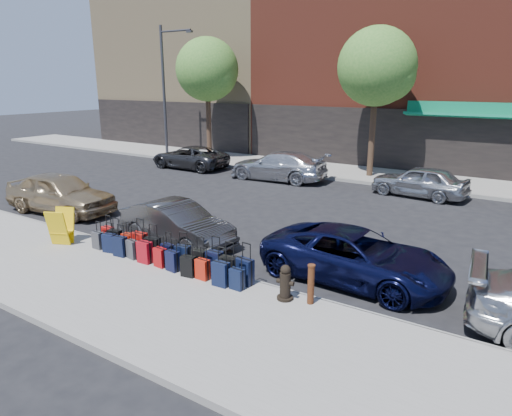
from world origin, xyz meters
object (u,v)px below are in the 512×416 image
Objects in this scene: car_near_2 at (355,256)px; fire_hydrant at (285,284)px; car_near_1 at (176,224)px; car_near_0 at (60,193)px; car_far_2 at (420,181)px; display_rack at (61,227)px; tree_center at (379,69)px; suitcase_front_5 at (168,254)px; tree_left at (209,71)px; car_far_0 at (190,157)px; car_far_1 at (278,166)px; bollard at (311,284)px; streetlight at (166,84)px.

fire_hydrant is at bearing 161.74° from car_near_2.
car_near_0 is at bearing 93.38° from car_near_1.
display_rack is at bearing -25.09° from car_far_2.
car_near_0 is at bearing 93.46° from car_near_2.
tree_center is at bearing 99.28° from fire_hydrant.
suitcase_front_5 is 0.22× the size of car_near_1.
display_rack is (6.16, -14.92, -4.74)m from tree_left.
suitcase_front_5 is at bearing 38.28° from car_far_0.
fire_hydrant is at bearing -78.18° from tree_center.
car_near_0 is at bearing -121.85° from tree_center.
display_rack is 3.38m from car_near_1.
tree_left is 6.85× the size of display_rack.
car_far_2 is at bearing 7.26° from car_near_2.
car_far_0 is at bearing 90.50° from display_rack.
car_far_0 is at bearing 135.41° from fire_hydrant.
car_near_0 reaches higher than car_near_2.
car_far_1 reaches higher than car_far_0.
car_far_2 reaches higher than fire_hydrant.
car_far_2 is (2.98, -2.61, -4.73)m from tree_center.
car_far_0 is at bearing -94.31° from car_far_1.
car_near_1 is (-4.76, 1.67, 0.12)m from fire_hydrant.
tree_center reaches higher than suitcase_front_5.
car_far_1 is at bearing 17.80° from car_near_1.
tree_center is 15.52m from bollard.
fire_hydrant is 11.83m from car_far_2.
car_far_0 is at bearing 5.91° from car_near_0.
streetlight is 1.60× the size of car_far_1.
car_near_2 reaches higher than fire_hydrant.
suitcase_front_5 is 0.17× the size of car_far_1.
car_near_2 reaches higher than bollard.
tree_left is at bearing -95.30° from car_far_2.
streetlight reaches higher than car_far_0.
display_rack is (-7.92, -0.61, 0.06)m from bollard.
bollard is 0.20× the size of car_near_0.
fire_hydrant is at bearing -105.57° from car_near_0.
car_near_2 is at bearing 35.50° from car_far_1.
tree_center reaches higher than bollard.
car_near_1 is at bearing -45.87° from streetlight.
car_near_2 is at bearing -40.73° from tree_left.
car_near_0 is (5.64, -11.85, -3.89)m from streetlight.
streetlight is 8.82× the size of bollard.
bollard is 17.57m from car_far_0.
tree_center is at bearing 0.00° from tree_left.
bollard is at bearing 8.60° from car_far_2.
display_rack is 0.23× the size of car_far_0.
tree_center is at bearing 93.55° from suitcase_front_5.
tree_center is 1.45× the size of car_far_1.
car_near_2 is at bearing -94.56° from car_near_0.
display_rack is 8.56m from car_near_2.
bollard is (14.09, -14.31, -4.79)m from tree_left.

